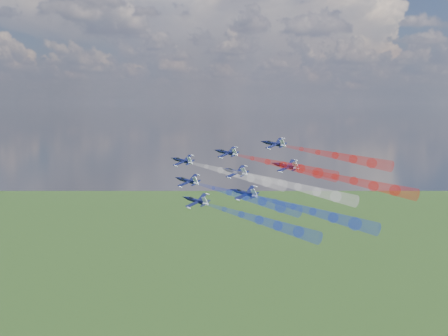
% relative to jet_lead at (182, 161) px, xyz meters
% --- Properties ---
extents(jet_lead, '(13.12, 12.29, 6.79)m').
position_rel_jet_lead_xyz_m(jet_lead, '(0.00, 0.00, 0.00)').
color(jet_lead, black).
extents(trail_lead, '(33.85, 19.52, 8.42)m').
position_rel_jet_lead_xyz_m(trail_lead, '(20.15, -9.65, -2.48)').
color(trail_lead, white).
extents(jet_inner_left, '(13.12, 12.29, 6.79)m').
position_rel_jet_lead_xyz_m(jet_inner_left, '(5.87, -12.19, -4.77)').
color(jet_inner_left, black).
extents(trail_inner_left, '(33.85, 19.52, 8.42)m').
position_rel_jet_lead_xyz_m(trail_inner_left, '(26.02, -21.84, -7.24)').
color(trail_inner_left, '#172EC6').
extents(jet_inner_right, '(13.12, 12.29, 6.79)m').
position_rel_jet_lead_xyz_m(jet_inner_right, '(14.15, 2.80, 2.75)').
color(jet_inner_right, black).
extents(trail_inner_right, '(33.85, 19.52, 8.42)m').
position_rel_jet_lead_xyz_m(trail_inner_right, '(34.30, -6.85, 0.27)').
color(trail_inner_right, red).
extents(jet_outer_left, '(13.12, 12.29, 6.79)m').
position_rel_jet_lead_xyz_m(jet_outer_left, '(12.13, -23.16, -8.78)').
color(jet_outer_left, black).
extents(trail_outer_left, '(33.85, 19.52, 8.42)m').
position_rel_jet_lead_xyz_m(trail_outer_left, '(32.28, -32.81, -11.25)').
color(trail_outer_left, '#172EC6').
extents(jet_center_third, '(13.12, 12.29, 6.79)m').
position_rel_jet_lead_xyz_m(jet_center_third, '(20.06, -9.14, -1.93)').
color(jet_center_third, black).
extents(trail_center_third, '(33.85, 19.52, 8.42)m').
position_rel_jet_lead_xyz_m(trail_center_third, '(40.21, -18.79, -4.41)').
color(trail_center_third, white).
extents(jet_outer_right, '(13.12, 12.29, 6.79)m').
position_rel_jet_lead_xyz_m(jet_outer_right, '(28.88, 6.90, 5.60)').
color(jet_outer_right, black).
extents(trail_outer_right, '(33.85, 19.52, 8.42)m').
position_rel_jet_lead_xyz_m(trail_outer_right, '(49.02, -2.75, 3.12)').
color(trail_outer_right, red).
extents(jet_rear_left, '(13.12, 12.29, 6.79)m').
position_rel_jet_lead_xyz_m(jet_rear_left, '(25.54, -20.61, -6.41)').
color(jet_rear_left, black).
extents(trail_rear_left, '(33.85, 19.52, 8.42)m').
position_rel_jet_lead_xyz_m(trail_rear_left, '(45.69, -30.26, -8.89)').
color(trail_rear_left, '#172EC6').
extents(jet_rear_right, '(13.12, 12.29, 6.79)m').
position_rel_jet_lead_xyz_m(jet_rear_right, '(34.93, -6.33, -0.09)').
color(jet_rear_right, black).
extents(trail_rear_right, '(33.85, 19.52, 8.42)m').
position_rel_jet_lead_xyz_m(trail_rear_right, '(55.07, -15.98, -2.56)').
color(trail_rear_right, red).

